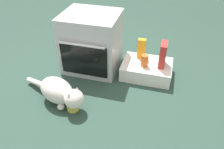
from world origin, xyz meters
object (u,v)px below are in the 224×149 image
pantry_cabinet (147,69)px  sauce_jar (145,61)px  food_bowl (73,107)px  juice_carton (141,49)px  oven (92,42)px  cat (60,92)px  cereal_box (163,55)px

pantry_cabinet → sauce_jar: (-0.03, -0.06, 0.15)m
pantry_cabinet → food_bowl: size_ratio=4.95×
food_bowl → juice_carton: (0.52, 0.88, 0.26)m
oven → cat: bearing=-97.5°
cat → sauce_jar: size_ratio=5.71×
oven → food_bowl: 0.84m
cat → juice_carton: 1.07m
food_bowl → cereal_box: size_ratio=0.41×
oven → food_bowl: oven is taller
cereal_box → sauce_jar: size_ratio=2.00×
cat → sauce_jar: 0.99m
oven → juice_carton: size_ratio=2.87×
oven → cat: 0.75m
oven → sauce_jar: bearing=-6.2°
pantry_cabinet → cereal_box: 0.28m
oven → juice_carton: oven is taller
sauce_jar → cereal_box: bearing=19.7°
food_bowl → cereal_box: 1.13m
oven → food_bowl: bearing=-85.6°
oven → cat: (-0.09, -0.72, -0.20)m
oven → juice_carton: 0.59m
cat → cereal_box: (0.93, 0.71, 0.17)m
pantry_cabinet → juice_carton: 0.25m
juice_carton → cereal_box: size_ratio=0.86×
oven → sauce_jar: (0.65, -0.07, -0.10)m
oven → cereal_box: 0.83m
cat → juice_carton: size_ratio=3.33×
food_bowl → sauce_jar: bearing=50.2°
pantry_cabinet → cat: size_ratio=0.71×
pantry_cabinet → cat: cat is taller
cat → cereal_box: size_ratio=2.86×
food_bowl → cat: cat is taller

